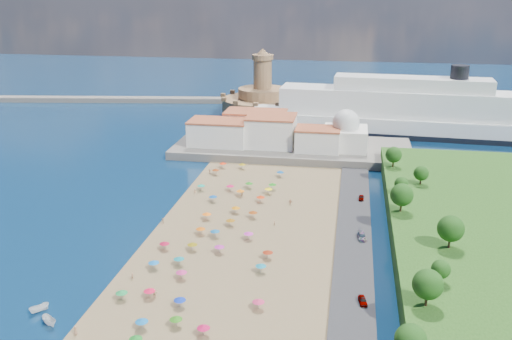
# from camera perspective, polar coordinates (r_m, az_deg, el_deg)

# --- Properties ---
(ground) EXTENTS (700.00, 700.00, 0.00)m
(ground) POSITION_cam_1_polar(r_m,az_deg,el_deg) (154.21, -3.04, -5.61)
(ground) COLOR #071938
(ground) RESTS_ON ground
(terrace) EXTENTS (90.00, 36.00, 3.00)m
(terrace) POSITION_cam_1_polar(r_m,az_deg,el_deg) (220.17, 3.65, 2.15)
(terrace) COLOR #59544C
(terrace) RESTS_ON ground
(jetty) EXTENTS (18.00, 70.00, 2.40)m
(jetty) POSITION_cam_1_polar(r_m,az_deg,el_deg) (256.74, -0.41, 4.44)
(jetty) COLOR #59544C
(jetty) RESTS_ON ground
(breakwater) EXTENTS (199.03, 34.77, 2.60)m
(breakwater) POSITION_cam_1_polar(r_m,az_deg,el_deg) (328.94, -16.15, 6.80)
(breakwater) COLOR #59544C
(breakwater) RESTS_ON ground
(waterfront_buildings) EXTENTS (57.00, 29.00, 11.00)m
(waterfront_buildings) POSITION_cam_1_polar(r_m,az_deg,el_deg) (220.79, 0.32, 3.95)
(waterfront_buildings) COLOR silver
(waterfront_buildings) RESTS_ON terrace
(domed_building) EXTENTS (16.00, 16.00, 15.00)m
(domed_building) POSITION_cam_1_polar(r_m,az_deg,el_deg) (215.21, 8.94, 3.65)
(domed_building) COLOR silver
(domed_building) RESTS_ON terrace
(fortress) EXTENTS (40.00, 40.00, 32.40)m
(fortress) POSITION_cam_1_polar(r_m,az_deg,el_deg) (284.45, 0.66, 6.93)
(fortress) COLOR #9E774F
(fortress) RESTS_ON ground
(cruise_ship) EXTENTS (139.97, 28.79, 30.36)m
(cruise_ship) POSITION_cam_1_polar(r_m,az_deg,el_deg) (252.52, 15.13, 5.39)
(cruise_ship) COLOR black
(cruise_ship) RESTS_ON ground
(beach_parasols) EXTENTS (31.57, 116.62, 2.20)m
(beach_parasols) POSITION_cam_1_polar(r_m,az_deg,el_deg) (144.01, -4.45, -6.49)
(beach_parasols) COLOR gray
(beach_parasols) RESTS_ON beach
(beachgoers) EXTENTS (33.75, 96.63, 1.89)m
(beachgoers) POSITION_cam_1_polar(r_m,az_deg,el_deg) (154.22, -4.98, -5.19)
(beachgoers) COLOR tan
(beachgoers) RESTS_ON beach
(moored_boats) EXTENTS (8.46, 7.95, 1.72)m
(moored_boats) POSITION_cam_1_polar(r_m,az_deg,el_deg) (121.09, -20.36, -13.49)
(moored_boats) COLOR white
(moored_boats) RESTS_ON ground
(parked_cars) EXTENTS (2.62, 62.60, 1.42)m
(parked_cars) POSITION_cam_1_polar(r_m,az_deg,el_deg) (146.12, 10.54, -6.72)
(parked_cars) COLOR gray
(parked_cars) RESTS_ON promenade
(hillside_trees) EXTENTS (17.66, 106.40, 7.60)m
(hillside_trees) POSITION_cam_1_polar(r_m,az_deg,el_deg) (138.62, 15.82, -4.58)
(hillside_trees) COLOR #382314
(hillside_trees) RESTS_ON hillside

